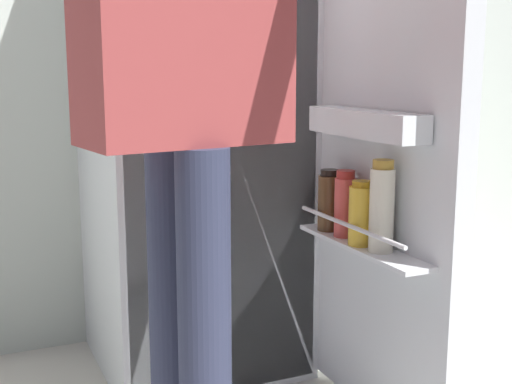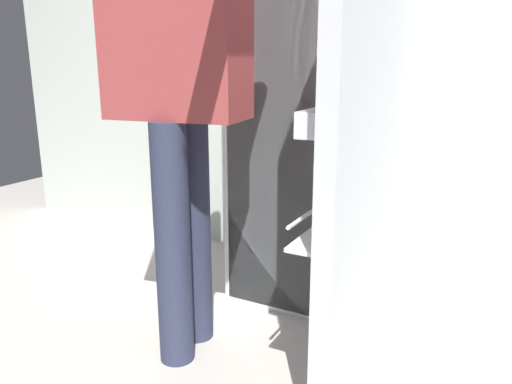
{
  "view_description": "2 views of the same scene",
  "coord_description": "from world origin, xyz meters",
  "views": [
    {
      "loc": [
        -0.71,
        -1.56,
        1.01
      ],
      "look_at": [
        -0.02,
        -0.02,
        0.69
      ],
      "focal_mm": 47.61,
      "sensor_mm": 36.0,
      "label": 1
    },
    {
      "loc": [
        0.75,
        -1.47,
        1.02
      ],
      "look_at": [
        -0.01,
        -0.04,
        0.6
      ],
      "focal_mm": 35.16,
      "sensor_mm": 36.0,
      "label": 2
    }
  ],
  "objects": [
    {
      "name": "person",
      "position": [
        -0.24,
        -0.13,
        1.01
      ],
      "size": [
        0.62,
        0.72,
        1.68
      ],
      "color": "#2D334C",
      "rests_on": "ground_plane"
    },
    {
      "name": "refrigerator",
      "position": [
        0.03,
        0.5,
        0.84
      ],
      "size": [
        0.69,
        1.23,
        1.68
      ],
      "color": "silver",
      "rests_on": "ground_plane"
    }
  ]
}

